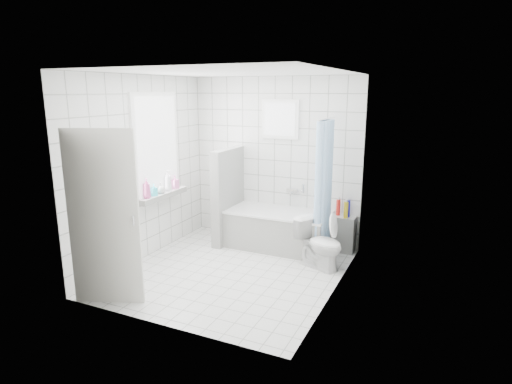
% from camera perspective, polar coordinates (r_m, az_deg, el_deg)
% --- Properties ---
extents(ground, '(3.00, 3.00, 0.00)m').
position_cam_1_polar(ground, '(5.88, -3.29, -10.53)').
color(ground, white).
rests_on(ground, ground).
extents(ceiling, '(3.00, 3.00, 0.00)m').
position_cam_1_polar(ceiling, '(5.38, -3.68, 15.67)').
color(ceiling, white).
rests_on(ceiling, ground).
extents(wall_back, '(2.80, 0.02, 2.60)m').
position_cam_1_polar(wall_back, '(6.82, 2.47, 4.24)').
color(wall_back, white).
rests_on(wall_back, ground).
extents(wall_front, '(2.80, 0.02, 2.60)m').
position_cam_1_polar(wall_front, '(4.26, -13.01, -1.70)').
color(wall_front, white).
rests_on(wall_front, ground).
extents(wall_left, '(0.02, 3.00, 2.60)m').
position_cam_1_polar(wall_left, '(6.26, -14.87, 2.97)').
color(wall_left, white).
rests_on(wall_left, ground).
extents(wall_right, '(0.02, 3.00, 2.60)m').
position_cam_1_polar(wall_right, '(4.99, 10.85, 0.62)').
color(wall_right, white).
rests_on(wall_right, ground).
extents(window_left, '(0.01, 0.90, 1.40)m').
position_cam_1_polar(window_left, '(6.42, -13.02, 6.04)').
color(window_left, white).
rests_on(window_left, wall_left).
extents(window_back, '(0.50, 0.01, 0.50)m').
position_cam_1_polar(window_back, '(6.67, 3.19, 9.65)').
color(window_back, white).
rests_on(window_back, wall_back).
extents(window_sill, '(0.18, 1.02, 0.08)m').
position_cam_1_polar(window_sill, '(6.52, -12.37, -0.43)').
color(window_sill, white).
rests_on(window_sill, wall_left).
extents(door, '(0.76, 0.34, 2.00)m').
position_cam_1_polar(door, '(5.02, -19.65, -3.40)').
color(door, silver).
rests_on(door, ground).
extents(bathtub, '(1.56, 0.77, 0.58)m').
position_cam_1_polar(bathtub, '(6.64, 2.97, -4.99)').
color(bathtub, white).
rests_on(bathtub, ground).
extents(partition_wall, '(0.15, 0.85, 1.50)m').
position_cam_1_polar(partition_wall, '(6.82, -3.75, -0.50)').
color(partition_wall, white).
rests_on(partition_wall, ground).
extents(tiled_ledge, '(0.40, 0.24, 0.55)m').
position_cam_1_polar(tiled_ledge, '(6.62, 11.34, -5.45)').
color(tiled_ledge, white).
rests_on(tiled_ledge, ground).
extents(toilet, '(0.77, 0.61, 0.69)m').
position_cam_1_polar(toilet, '(5.96, 8.50, -6.78)').
color(toilet, white).
rests_on(toilet, ground).
extents(curtain_rod, '(0.02, 0.80, 0.02)m').
position_cam_1_polar(curtain_rod, '(6.07, 9.49, 9.59)').
color(curtain_rod, silver).
rests_on(curtain_rod, wall_back).
extents(shower_curtain, '(0.14, 0.48, 1.78)m').
position_cam_1_polar(shower_curtain, '(6.07, 8.84, 1.02)').
color(shower_curtain, '#4C96E1').
rests_on(shower_curtain, curtain_rod).
extents(tub_faucet, '(0.18, 0.06, 0.06)m').
position_cam_1_polar(tub_faucet, '(6.76, 4.86, 0.23)').
color(tub_faucet, silver).
rests_on(tub_faucet, wall_back).
extents(sill_bottles, '(0.17, 0.82, 0.32)m').
position_cam_1_polar(sill_bottles, '(6.46, -12.54, 0.95)').
color(sill_bottles, pink).
rests_on(sill_bottles, window_sill).
extents(ledge_bottles, '(0.21, 0.17, 0.26)m').
position_cam_1_polar(ledge_bottles, '(6.48, 11.66, -2.18)').
color(ledge_bottles, '#1A17BA').
rests_on(ledge_bottles, tiled_ledge).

